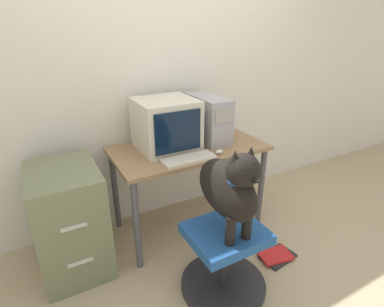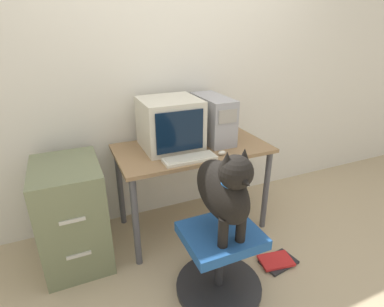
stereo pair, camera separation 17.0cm
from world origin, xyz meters
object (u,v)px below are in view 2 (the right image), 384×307
Objects in this scene: pc_tower at (213,119)px; keyboard at (190,159)px; book_stack_floor at (277,261)px; crt_monitor at (170,124)px; filing_cabinet at (73,214)px; dog at (224,189)px; office_chair at (220,261)px.

keyboard is (-0.36, -0.32, -0.18)m from pc_tower.
pc_tower is at bearing 42.21° from keyboard.
keyboard is 1.32× the size of book_stack_floor.
filing_cabinet is at bearing -172.87° from crt_monitor.
keyboard is 0.66× the size of dog.
keyboard is 1.05m from book_stack_floor.
crt_monitor is 0.37m from keyboard.
filing_cabinet is (-0.83, -0.10, -0.57)m from crt_monitor.
dog is (-0.36, -0.85, -0.16)m from pc_tower.
pc_tower is 1.26m from book_stack_floor.
crt_monitor is 1.49× the size of book_stack_floor.
crt_monitor reaches higher than keyboard.
filing_cabinet is at bearing 140.01° from office_chair.
keyboard reaches higher than book_stack_floor.
crt_monitor is 0.39m from pc_tower.
crt_monitor reaches higher than book_stack_floor.
keyboard is 0.50× the size of filing_cabinet.
filing_cabinet is at bearing -174.83° from pc_tower.
crt_monitor is at bearing 92.41° from office_chair.
office_chair is (-0.00, -0.51, -0.55)m from keyboard.
pc_tower is 0.82× the size of dog.
dog is at bearing -90.00° from office_chair.
pc_tower is (0.39, 0.01, -0.01)m from crt_monitor.
dog is at bearing -40.44° from filing_cabinet.
filing_cabinet is at bearing 166.22° from keyboard.
dog is 1.20m from filing_cabinet.
keyboard is at bearing -83.39° from crt_monitor.
filing_cabinet is (-1.22, -0.11, -0.56)m from pc_tower.
filing_cabinet is 2.63× the size of book_stack_floor.
crt_monitor is at bearing 7.13° from filing_cabinet.
keyboard is at bearing -137.79° from pc_tower.
crt_monitor reaches higher than filing_cabinet.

